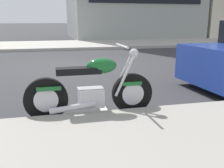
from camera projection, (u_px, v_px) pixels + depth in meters
ground_plane at (77, 66)px, 8.62m from camera, size 260.00×260.00×0.00m
parking_stall_stripe at (101, 104)px, 4.71m from camera, size 0.12×2.20×0.01m
parked_motorcycle at (92, 90)px, 4.06m from camera, size 2.04×0.62×1.13m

